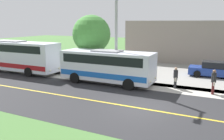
% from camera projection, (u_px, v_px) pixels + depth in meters
% --- Properties ---
extents(ground_plane, '(120.00, 120.00, 0.00)m').
position_uv_depth(ground_plane, '(140.00, 108.00, 14.14)').
color(ground_plane, '#477238').
extents(road_surface, '(8.00, 100.00, 0.01)m').
position_uv_depth(road_surface, '(140.00, 108.00, 14.14)').
color(road_surface, '#28282B').
rests_on(road_surface, ground).
extents(sidewalk, '(2.40, 100.00, 0.01)m').
position_uv_depth(sidewalk, '(162.00, 87.00, 18.73)').
color(sidewalk, '#B2ADA3').
rests_on(sidewalk, ground).
extents(parking_lot_surface, '(14.00, 36.00, 0.01)m').
position_uv_depth(parking_lot_surface, '(209.00, 73.00, 23.80)').
color(parking_lot_surface, gray).
rests_on(parking_lot_surface, ground).
extents(road_centre_line, '(0.16, 100.00, 0.00)m').
position_uv_depth(road_centre_line, '(140.00, 108.00, 14.14)').
color(road_centre_line, gold).
rests_on(road_centre_line, ground).
extents(shuttle_bus_front, '(2.78, 8.05, 2.82)m').
position_uv_depth(shuttle_bus_front, '(107.00, 65.00, 19.80)').
color(shuttle_bus_front, silver).
rests_on(shuttle_bus_front, ground).
extents(transit_bus_rear, '(2.56, 11.56, 3.25)m').
position_uv_depth(transit_bus_rear, '(11.00, 55.00, 24.47)').
color(transit_bus_rear, silver).
rests_on(transit_bus_rear, ground).
extents(pedestrian_with_bags, '(0.72, 0.34, 1.80)m').
position_uv_depth(pedestrian_with_bags, '(214.00, 81.00, 16.78)').
color(pedestrian_with_bags, '#4C1919').
rests_on(pedestrian_with_bags, ground).
extents(pedestrian_waiting, '(0.72, 0.34, 1.67)m').
position_uv_depth(pedestrian_waiting, '(176.00, 77.00, 18.35)').
color(pedestrian_waiting, '#262628').
rests_on(pedestrian_waiting, ground).
extents(street_light_pole, '(1.97, 0.24, 8.67)m').
position_uv_depth(street_light_pole, '(116.00, 27.00, 19.18)').
color(street_light_pole, '#9E9EA3').
rests_on(street_light_pole, ground).
extents(parked_car_near, '(2.13, 4.46, 1.45)m').
position_uv_depth(parked_car_near, '(214.00, 70.00, 22.23)').
color(parked_car_near, navy).
rests_on(parked_car_near, ground).
extents(tree_curbside, '(3.77, 3.77, 5.82)m').
position_uv_depth(tree_curbside, '(92.00, 34.00, 23.18)').
color(tree_curbside, '#4C3826').
rests_on(tree_curbside, ground).
extents(commercial_building, '(10.00, 19.53, 5.28)m').
position_uv_depth(commercial_building, '(206.00, 41.00, 31.68)').
color(commercial_building, gray).
rests_on(commercial_building, ground).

